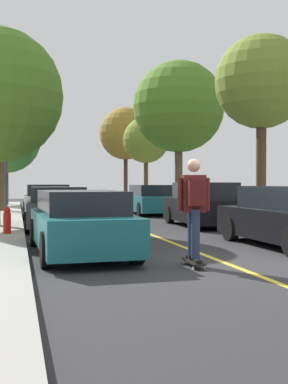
{
  "coord_description": "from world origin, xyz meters",
  "views": [
    {
      "loc": [
        -3.7,
        -8.49,
        1.46
      ],
      "look_at": [
        -0.24,
        5.04,
        1.22
      ],
      "focal_mm": 46.58,
      "sensor_mm": 36.0,
      "label": 1
    }
  ],
  "objects": [
    {
      "name": "street_tree_right_farthest",
      "position": [
        4.35,
        28.64,
        5.24
      ],
      "size": [
        3.99,
        3.99,
        7.12
      ],
      "color": "#3D2D1E",
      "rests_on": "sidewalk_right"
    },
    {
      "name": "street_tree_right_near",
      "position": [
        4.35,
        15.81,
        5.37
      ],
      "size": [
        4.69,
        4.69,
        7.59
      ],
      "color": "brown",
      "rests_on": "sidewalk_right"
    },
    {
      "name": "parked_car_left_far",
      "position": [
        -2.45,
        13.06,
        0.69
      ],
      "size": [
        2.02,
        4.34,
        1.41
      ],
      "color": "white",
      "rests_on": "ground"
    },
    {
      "name": "fire_hydrant",
      "position": [
        -3.95,
        5.02,
        0.49
      ],
      "size": [
        0.2,
        0.2,
        0.7
      ],
      "color": "#B2140F",
      "rests_on": "sidewalk_left"
    },
    {
      "name": "street_tree_left_near",
      "position": [
        -4.35,
        16.48,
        4.21
      ],
      "size": [
        3.0,
        3.0,
        5.62
      ],
      "color": "#4C3823",
      "rests_on": "sidewalk_left"
    },
    {
      "name": "skateboarder",
      "position": [
        -0.7,
        -0.32,
        1.12
      ],
      "size": [
        0.59,
        0.71,
        1.78
      ],
      "color": "black",
      "rests_on": "skateboard"
    },
    {
      "name": "streetlamp",
      "position": [
        -4.2,
        15.06,
        3.54
      ],
      "size": [
        0.36,
        0.24,
        5.98
      ],
      "color": "#38383D",
      "rests_on": "sidewalk_left"
    },
    {
      "name": "street_tree_right_far",
      "position": [
        4.35,
        22.48,
        4.22
      ],
      "size": [
        2.96,
        2.96,
        5.58
      ],
      "color": "#4C3823",
      "rests_on": "sidewalk_right"
    },
    {
      "name": "ground",
      "position": [
        0.0,
        0.0,
        0.0
      ],
      "size": [
        80.0,
        80.0,
        0.0
      ],
      "primitive_type": "plane",
      "color": "#2D2D30"
    },
    {
      "name": "parked_car_right_far",
      "position": [
        2.45,
        14.05,
        0.69
      ],
      "size": [
        2.14,
        4.68,
        1.39
      ],
      "color": "#196066",
      "rests_on": "ground"
    },
    {
      "name": "street_tree_left_far",
      "position": [
        -4.35,
        23.79,
        4.24
      ],
      "size": [
        4.3,
        4.3,
        6.26
      ],
      "color": "brown",
      "rests_on": "sidewalk_left"
    },
    {
      "name": "parked_car_left_near",
      "position": [
        -2.45,
        7.58,
        0.68
      ],
      "size": [
        2.08,
        4.1,
        1.35
      ],
      "color": "#38383D",
      "rests_on": "ground"
    },
    {
      "name": "parked_car_right_near",
      "position": [
        2.45,
        7.35,
        0.72
      ],
      "size": [
        1.97,
        4.19,
        1.49
      ],
      "color": "black",
      "rests_on": "ground"
    },
    {
      "name": "street_tree_right_nearest",
      "position": [
        4.35,
        6.9,
        4.87
      ],
      "size": [
        3.17,
        3.17,
        6.35
      ],
      "color": "#4C3823",
      "rests_on": "sidewalk_right"
    },
    {
      "name": "skateboard",
      "position": [
        -0.7,
        -0.29,
        0.09
      ],
      "size": [
        0.29,
        0.86,
        0.1
      ],
      "color": "black",
      "rests_on": "ground"
    },
    {
      "name": "parked_car_left_nearest",
      "position": [
        -2.45,
        1.73,
        0.66
      ],
      "size": [
        1.91,
        4.55,
        1.31
      ],
      "color": "#196066",
      "rests_on": "ground"
    },
    {
      "name": "center_line",
      "position": [
        0.0,
        4.0,
        0.0
      ],
      "size": [
        0.12,
        39.2,
        0.01
      ],
      "primitive_type": "cube",
      "color": "gold",
      "rests_on": "ground"
    }
  ]
}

